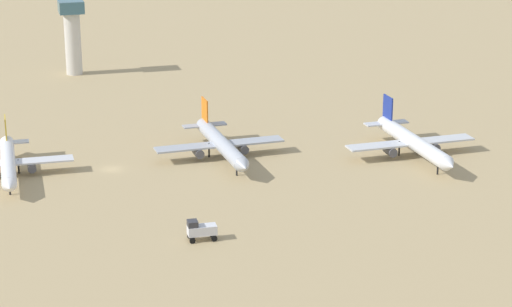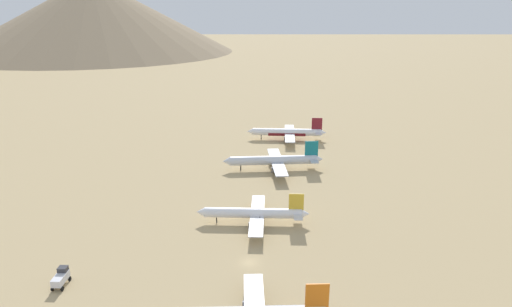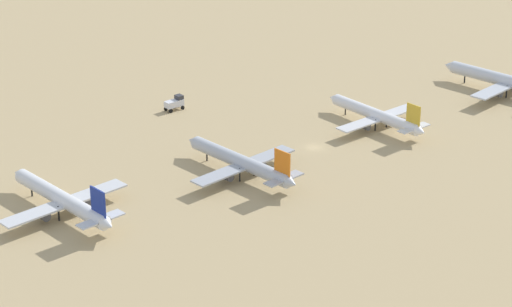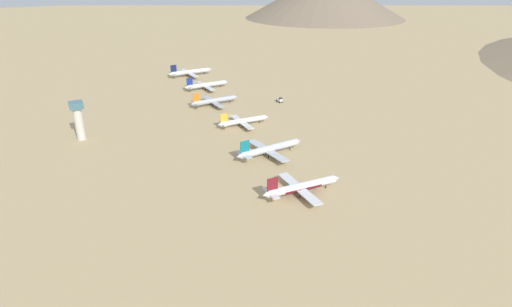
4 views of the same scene
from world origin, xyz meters
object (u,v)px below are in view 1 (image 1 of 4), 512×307
Objects in this scene: parked_jet_3 at (221,143)px; control_tower at (72,32)px; parked_jet_2 at (8,162)px; parked_jet_4 at (412,142)px; service_truck at (201,229)px.

control_tower is at bearing -166.09° from parked_jet_3.
control_tower is (-89.91, 23.75, 9.29)m from parked_jet_2.
parked_jet_4 reaches higher than parked_jet_3.
service_truck is at bearing 34.89° from parked_jet_2.
parked_jet_2 is 6.40× the size of service_truck.
parked_jet_2 is at bearing -14.80° from control_tower.
parked_jet_3 is 0.98× the size of parked_jet_4.
parked_jet_3 is at bearing 13.91° from control_tower.
control_tower reaches higher than parked_jet_2.
parked_jet_3 is at bearing 161.45° from service_truck.
parked_jet_4 is (11.28, 87.55, 0.32)m from parked_jet_2.
parked_jet_3 is at bearing -104.62° from parked_jet_4.
parked_jet_4 is 7.02× the size of service_truck.
parked_jet_3 is 1.64× the size of control_tower.
parked_jet_2 is 46.13m from parked_jet_3.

